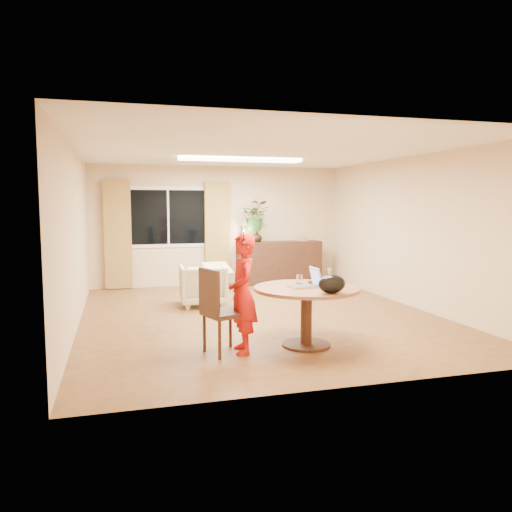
{
  "coord_description": "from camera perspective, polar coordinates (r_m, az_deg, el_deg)",
  "views": [
    {
      "loc": [
        -2.16,
        -7.55,
        1.78
      ],
      "look_at": [
        -0.11,
        -0.2,
        0.98
      ],
      "focal_mm": 35.0,
      "sensor_mm": 36.0,
      "label": 1
    }
  ],
  "objects": [
    {
      "name": "ceiling_panel",
      "position": [
        9.04,
        -1.74,
        10.95
      ],
      "size": [
        2.2,
        0.35,
        0.05
      ],
      "primitive_type": "cube",
      "color": "white",
      "rests_on": "ceiling"
    },
    {
      "name": "ceiling",
      "position": [
        7.89,
        0.4,
        11.93
      ],
      "size": [
        6.5,
        6.5,
        0.0
      ],
      "primitive_type": "plane",
      "rotation": [
        3.14,
        0.0,
        0.0
      ],
      "color": "white",
      "rests_on": "wall_back"
    },
    {
      "name": "dining_table",
      "position": [
        6.28,
        5.79,
        -4.99
      ],
      "size": [
        1.32,
        1.32,
        0.75
      ],
      "color": "brown",
      "rests_on": "floor"
    },
    {
      "name": "bouquet",
      "position": [
        10.96,
        -0.03,
        4.63
      ],
      "size": [
        0.73,
        0.68,
        0.66
      ],
      "primitive_type": "imported",
      "rotation": [
        0.0,
        0.0,
        -0.34
      ],
      "color": "#326927",
      "rests_on": "vase"
    },
    {
      "name": "handbag",
      "position": [
        5.83,
        8.68,
        -3.19
      ],
      "size": [
        0.35,
        0.23,
        0.22
      ],
      "primitive_type": null,
      "rotation": [
        0.0,
        0.0,
        0.1
      ],
      "color": "black",
      "rests_on": "dining_table"
    },
    {
      "name": "laptop",
      "position": [
        6.22,
        5.49,
        -2.43
      ],
      "size": [
        0.4,
        0.29,
        0.25
      ],
      "primitive_type": null,
      "rotation": [
        0.0,
        0.0,
        0.11
      ],
      "color": "#B7B7BC",
      "rests_on": "dining_table"
    },
    {
      "name": "sideboard",
      "position": [
        11.19,
        2.65,
        -0.74
      ],
      "size": [
        1.89,
        0.46,
        0.94
      ],
      "primitive_type": "cube",
      "color": "black",
      "rests_on": "floor"
    },
    {
      "name": "child",
      "position": [
        5.97,
        -1.54,
        -4.33
      ],
      "size": [
        0.54,
        0.36,
        1.43
      ],
      "primitive_type": "imported",
      "rotation": [
        0.0,
        0.0,
        -1.61
      ],
      "color": "red",
      "rests_on": "floor"
    },
    {
      "name": "pot_lid",
      "position": [
        6.59,
        6.91,
        -2.91
      ],
      "size": [
        0.27,
        0.27,
        0.04
      ],
      "primitive_type": null,
      "rotation": [
        0.0,
        0.0,
        0.21
      ],
      "color": "white",
      "rests_on": "dining_table"
    },
    {
      "name": "floor",
      "position": [
        8.05,
        0.38,
        -6.81
      ],
      "size": [
        6.5,
        6.5,
        0.0
      ],
      "primitive_type": "plane",
      "color": "brown",
      "rests_on": "ground"
    },
    {
      "name": "armchair",
      "position": [
        8.83,
        -6.09,
        -3.31
      ],
      "size": [
        0.81,
        0.83,
        0.72
      ],
      "primitive_type": "imported",
      "rotation": [
        0.0,
        0.0,
        3.09
      ],
      "color": "#BEAA97",
      "rests_on": "floor"
    },
    {
      "name": "wall_left",
      "position": [
        7.58,
        -20.03,
        1.97
      ],
      "size": [
        0.0,
        6.5,
        6.5
      ],
      "primitive_type": "plane",
      "rotation": [
        1.57,
        0.0,
        1.57
      ],
      "color": "tan",
      "rests_on": "floor"
    },
    {
      "name": "window",
      "position": [
        10.83,
        -10.0,
        4.4
      ],
      "size": [
        1.7,
        0.03,
        1.3
      ],
      "color": "white",
      "rests_on": "wall_back"
    },
    {
      "name": "vase",
      "position": [
        10.99,
        0.09,
        2.26
      ],
      "size": [
        0.26,
        0.26,
        0.25
      ],
      "primitive_type": "imported",
      "rotation": [
        0.0,
        0.0,
        -0.09
      ],
      "color": "black",
      "rests_on": "sideboard"
    },
    {
      "name": "wall_back",
      "position": [
        11.02,
        -4.28,
        3.46
      ],
      "size": [
        5.5,
        0.0,
        5.5
      ],
      "primitive_type": "plane",
      "rotation": [
        1.57,
        0.0,
        0.0
      ],
      "color": "tan",
      "rests_on": "floor"
    },
    {
      "name": "throw",
      "position": [
        8.74,
        -4.46,
        -0.89
      ],
      "size": [
        0.5,
        0.59,
        0.03
      ],
      "primitive_type": null,
      "rotation": [
        0.0,
        0.0,
        0.09
      ],
      "color": "beige",
      "rests_on": "armchair"
    },
    {
      "name": "desk_lamp",
      "position": [
        10.85,
        -1.46,
        2.52
      ],
      "size": [
        0.19,
        0.19,
        0.36
      ],
      "primitive_type": null,
      "rotation": [
        0.0,
        0.0,
        -0.31
      ],
      "color": "black",
      "rests_on": "sideboard"
    },
    {
      "name": "wall_right",
      "position": [
        9.02,
        17.46,
        2.64
      ],
      "size": [
        0.0,
        6.5,
        6.5
      ],
      "primitive_type": "plane",
      "rotation": [
        1.57,
        0.0,
        -1.57
      ],
      "color": "tan",
      "rests_on": "floor"
    },
    {
      "name": "dining_chair",
      "position": [
        5.98,
        -3.55,
        -6.25
      ],
      "size": [
        0.61,
        0.59,
        1.03
      ],
      "primitive_type": null,
      "rotation": [
        0.0,
        0.0,
        0.32
      ],
      "color": "black",
      "rests_on": "floor"
    },
    {
      "name": "curtain_right",
      "position": [
        10.93,
        -4.43,
        2.62
      ],
      "size": [
        0.55,
        0.08,
        2.25
      ],
      "primitive_type": "cube",
      "color": "olive",
      "rests_on": "wall_back"
    },
    {
      "name": "wine_glass",
      "position": [
        6.56,
        8.37,
        -2.24
      ],
      "size": [
        0.08,
        0.08,
        0.2
      ],
      "primitive_type": null,
      "rotation": [
        0.0,
        0.0,
        -0.09
      ],
      "color": "white",
      "rests_on": "dining_table"
    },
    {
      "name": "tumbler",
      "position": [
        6.53,
        4.98,
        -2.63
      ],
      "size": [
        0.08,
        0.08,
        0.12
      ],
      "primitive_type": null,
      "rotation": [
        0.0,
        0.0,
        0.06
      ],
      "color": "white",
      "rests_on": "dining_table"
    },
    {
      "name": "curtain_left",
      "position": [
        10.72,
        -15.52,
        2.36
      ],
      "size": [
        0.55,
        0.08,
        2.25
      ],
      "primitive_type": "cube",
      "color": "olive",
      "rests_on": "wall_back"
    },
    {
      "name": "book_stack",
      "position": [
        11.33,
        5.4,
        1.93
      ],
      "size": [
        0.22,
        0.18,
        0.09
      ],
      "primitive_type": null,
      "rotation": [
        0.0,
        0.0,
        0.11
      ],
      "color": "#94654B",
      "rests_on": "sideboard"
    }
  ]
}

